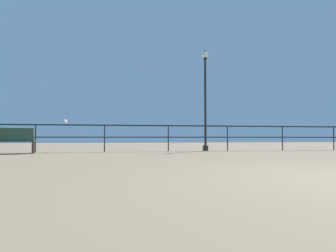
{
  "coord_description": "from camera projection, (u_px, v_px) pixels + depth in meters",
  "views": [
    {
      "loc": [
        -3.5,
        -3.07,
        0.55
      ],
      "look_at": [
        -1.36,
        8.38,
        1.0
      ],
      "focal_mm": 32.34,
      "sensor_mm": 36.0,
      "label": 1
    }
  ],
  "objects": [
    {
      "name": "lamppost_center",
      "position": [
        205.0,
        95.0,
        12.69
      ],
      "size": [
        0.26,
        0.26,
        4.27
      ],
      "color": "#2A241D",
      "rests_on": "ground_plane"
    },
    {
      "name": "pier_railing",
      "position": [
        198.0,
        132.0,
        12.4
      ],
      "size": [
        22.68,
        0.05,
        1.05
      ],
      "color": "black",
      "rests_on": "ground_plane"
    },
    {
      "name": "bench_far_left",
      "position": [
        8.0,
        140.0,
        10.24
      ],
      "size": [
        1.67,
        0.83,
        0.88
      ],
      "color": "#244637",
      "rests_on": "ground_plane"
    },
    {
      "name": "seagull_on_rail",
      "position": [
        65.0,
        122.0,
        11.47
      ],
      "size": [
        0.21,
        0.42,
        0.2
      ],
      "color": "white",
      "rests_on": "pier_railing"
    }
  ]
}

